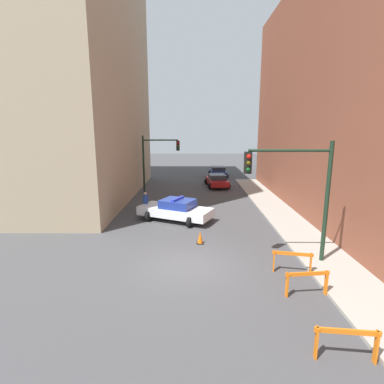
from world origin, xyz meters
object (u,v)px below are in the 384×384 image
Objects in this scene: barrier_mid at (307,279)px; barrier_back at (292,259)px; parked_car_near at (217,180)px; barrier_front at (347,339)px; traffic_light_near at (300,184)px; parked_car_mid at (218,172)px; traffic_light_far at (155,156)px; pedestrian_crossing at (146,204)px; police_car at (176,210)px; traffic_cone at (200,238)px.

barrier_mid is 1.01× the size of barrier_back.
parked_car_near reaches higher than barrier_mid.
barrier_front is 4.76m from barrier_back.
parked_car_mid is at bearing 93.60° from traffic_light_near.
barrier_front is (-0.61, -5.72, -2.91)m from traffic_light_near.
traffic_light_far is 3.26× the size of barrier_mid.
barrier_front is at bearing -96.12° from traffic_light_near.
parked_car_mid is 2.60× the size of pedestrian_crossing.
barrier_back is (7.58, -16.17, -2.78)m from traffic_light_far.
barrier_front is at bearing -56.83° from pedestrian_crossing.
traffic_light_near is 18.02m from parked_car_near.
traffic_light_far is 9.74m from police_car.
traffic_cone is (-2.62, -21.89, -0.36)m from parked_car_mid.
barrier_back is at bearing 88.00° from barrier_front.
police_car is at bearing 110.68° from traffic_cone.
traffic_light_far is at bearing 109.51° from barrier_front.
traffic_light_far is 11.36m from parked_car_mid.
traffic_light_near is 1.20× the size of parked_car_mid.
pedestrian_crossing is 12.26m from barrier_mid.
police_car is 3.16× the size of barrier_mid.
police_car is 3.16× the size of barrier_front.
police_car is at bearing -22.33° from pedestrian_crossing.
barrier_back reaches higher than traffic_cone.
barrier_back is at bearing -88.20° from parked_car_mid.
parked_car_mid is at bearing 92.44° from barrier_back.
barrier_back is 4.88m from traffic_cone.
traffic_cone is (-3.66, 4.90, -0.30)m from barrier_mid.
traffic_light_far is at bearing 117.84° from traffic_light_near.
traffic_cone is (-2.01, -15.44, -0.36)m from parked_car_near.
parked_car_mid is (6.51, 8.90, -2.72)m from traffic_light_far.
parked_car_near is at bearing 96.86° from traffic_light_near.
traffic_light_near is 8.80m from police_car.
parked_car_mid is at bearing 53.81° from traffic_light_far.
parked_car_mid is at bearing 79.17° from parked_car_near.
traffic_light_near reaches higher than barrier_back.
parked_car_near is at bearing 94.62° from barrier_mid.
parked_car_near is 20.41m from barrier_mid.
police_car is at bearing -75.10° from traffic_light_far.
barrier_front is at bearing -70.49° from traffic_light_far.
parked_car_mid is 18.00m from pedestrian_crossing.
traffic_light_near is 24.33m from parked_car_mid.
barrier_mid is at bearing -49.41° from pedestrian_crossing.
parked_car_near is 23.44m from barrier_front.
traffic_light_near is 3.29× the size of barrier_back.
traffic_cone is (-3.69, 3.19, -0.30)m from barrier_back.
traffic_cone is (3.59, -4.99, -0.54)m from pedestrian_crossing.
parked_car_mid is 25.10m from barrier_back.
parked_car_near is 2.81× the size of barrier_back.
barrier_back is (0.03, 1.71, 0.00)m from barrier_mid.
pedestrian_crossing is 1.04× the size of barrier_front.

